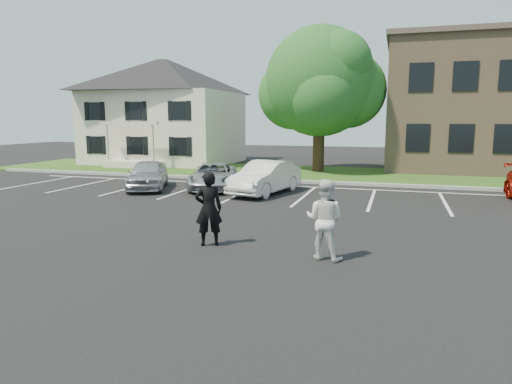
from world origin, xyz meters
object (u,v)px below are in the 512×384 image
house (165,112)px  car_silver_west (148,174)px  tree (322,84)px  man_black_suit (209,209)px  man_white_shirt (325,220)px  car_white_sedan (265,177)px  car_silver_minivan (213,176)px

house → car_silver_west: size_ratio=2.54×
tree → man_black_suit: 18.05m
man_black_suit → man_white_shirt: size_ratio=1.02×
car_white_sedan → man_black_suit: bearing=-71.4°
car_silver_west → car_white_sedan: bearing=-19.1°
house → man_black_suit: size_ratio=5.32×
man_black_suit → man_white_shirt: man_black_suit is taller
tree → car_silver_west: bearing=-125.2°
car_silver_west → man_white_shirt: bearing=-64.0°
car_silver_minivan → man_white_shirt: bearing=-71.0°
man_white_shirt → car_silver_west: size_ratio=0.47×
house → man_black_suit: (12.12, -20.28, -2.86)m
car_silver_minivan → man_black_suit: bearing=-84.7°
tree → man_white_shirt: (3.02, -17.79, -4.40)m
tree → car_silver_west: size_ratio=2.17×
tree → car_white_sedan: 10.17m
tree → car_silver_minivan: tree is taller
car_white_sedan → car_silver_west: bearing=-164.0°
man_black_suit → car_white_sedan: man_black_suit is taller
tree → man_white_shirt: bearing=-80.4°
man_white_shirt → car_silver_minivan: 11.48m
house → man_white_shirt: 25.72m
house → car_white_sedan: (11.20, -11.78, -3.11)m
car_white_sedan → house: bearing=146.0°
tree → car_white_sedan: size_ratio=2.01×
man_black_suit → car_white_sedan: size_ratio=0.44×
man_white_shirt → car_silver_west: 12.80m
car_silver_minivan → car_white_sedan: size_ratio=1.01×
tree → car_silver_west: 12.35m
man_black_suit → car_silver_west: (-6.57, 8.16, -0.28)m
man_black_suit → man_white_shirt: 3.05m
man_white_shirt → car_white_sedan: size_ratio=0.43×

